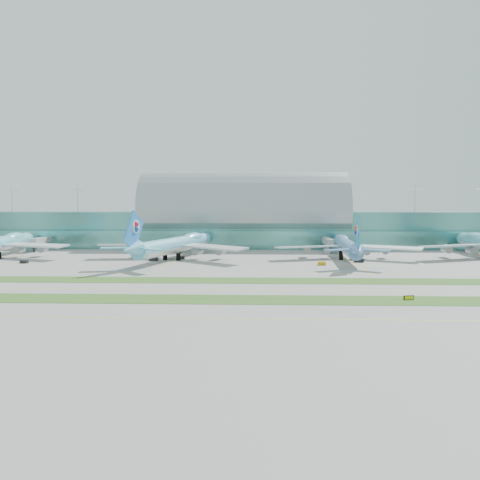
{
  "coord_description": "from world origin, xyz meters",
  "views": [
    {
      "loc": [
        6.81,
        -147.93,
        25.16
      ],
      "look_at": [
        0.0,
        55.0,
        9.0
      ],
      "focal_mm": 35.0,
      "sensor_mm": 36.0,
      "label": 1
    }
  ],
  "objects_px": {
    "airliner_b": "(176,244)",
    "taxiway_sign_east": "(409,298)",
    "terminal": "(244,221)",
    "airliner_c": "(347,245)"
  },
  "relations": [
    {
      "from": "airliner_b",
      "to": "taxiway_sign_east",
      "type": "relative_size",
      "value": 28.72
    },
    {
      "from": "terminal",
      "to": "airliner_b",
      "type": "height_order",
      "value": "terminal"
    },
    {
      "from": "airliner_b",
      "to": "airliner_c",
      "type": "relative_size",
      "value": 1.09
    },
    {
      "from": "airliner_c",
      "to": "taxiway_sign_east",
      "type": "distance_m",
      "value": 89.47
    },
    {
      "from": "airliner_b",
      "to": "terminal",
      "type": "bearing_deg",
      "value": 83.61
    },
    {
      "from": "terminal",
      "to": "taxiway_sign_east",
      "type": "height_order",
      "value": "terminal"
    },
    {
      "from": "airliner_c",
      "to": "taxiway_sign_east",
      "type": "height_order",
      "value": "airliner_c"
    },
    {
      "from": "airliner_b",
      "to": "taxiway_sign_east",
      "type": "bearing_deg",
      "value": -32.63
    },
    {
      "from": "airliner_c",
      "to": "taxiway_sign_east",
      "type": "bearing_deg",
      "value": -86.81
    },
    {
      "from": "airliner_b",
      "to": "airliner_c",
      "type": "distance_m",
      "value": 76.6
    }
  ]
}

